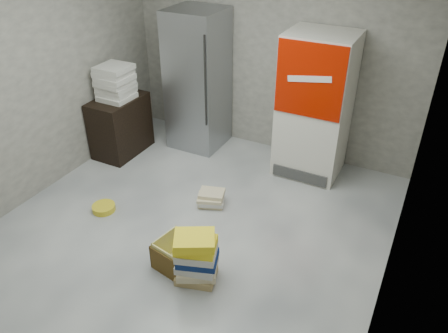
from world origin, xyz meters
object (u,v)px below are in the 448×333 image
Objects in this scene: steel_fridge at (198,81)px; coke_cooler at (315,106)px; phonebook_stack_main at (196,258)px; cardboard_box at (177,256)px; wood_shelf at (121,126)px.

steel_fridge reaches higher than coke_cooler.
cardboard_box is (-0.26, 0.07, -0.14)m from phonebook_stack_main.
steel_fridge reaches higher than cardboard_box.
coke_cooler is at bearing 61.79° from phonebook_stack_main.
wood_shelf is at bearing -163.72° from coke_cooler.
wood_shelf is (-2.48, -0.72, -0.50)m from coke_cooler.
coke_cooler is 3.38× the size of phonebook_stack_main.
coke_cooler is 4.11× the size of cardboard_box.
steel_fridge is at bearing 126.20° from cardboard_box.
wood_shelf is at bearing 151.64° from cardboard_box.
steel_fridge is at bearing 41.31° from wood_shelf.
coke_cooler is at bearing -0.18° from steel_fridge.
wood_shelf reaches higher than phonebook_stack_main.
cardboard_box is (1.91, -1.57, -0.28)m from wood_shelf.
coke_cooler is at bearing 16.28° from wood_shelf.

